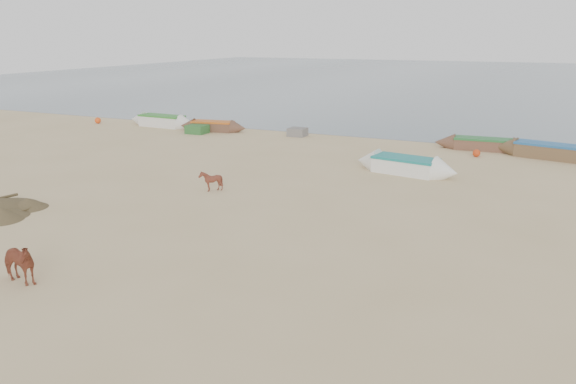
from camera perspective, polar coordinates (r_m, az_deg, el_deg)
The scene contains 7 objects.
ground at distance 18.67m, azimuth -5.14°, elevation -5.99°, with size 140.00×140.00×0.00m, color tan.
sea at distance 97.65m, azimuth 19.77°, elevation 10.80°, with size 160.00×160.00×0.00m, color slate.
cow_adult at distance 17.82m, azimuth -25.87°, elevation -6.51°, with size 0.68×1.49×1.26m, color brown.
calf_front at distance 25.69m, azimuth -7.85°, elevation 1.14°, with size 0.78×0.88×0.97m, color #5D2A1D.
near_canoe at distance 29.38m, azimuth 11.82°, elevation 2.68°, with size 5.46×1.46×0.84m, color white, non-canonical shape.
waterline_canoes at distance 36.33m, azimuth 18.20°, elevation 4.68°, with size 50.34×3.23×0.90m.
beach_clutter at distance 35.60m, azimuth 15.87°, elevation 4.47°, with size 47.54×3.28×0.64m.
Camera 1 is at (8.70, -15.02, 6.90)m, focal length 35.00 mm.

